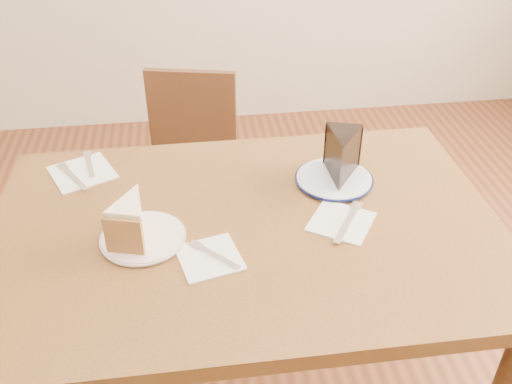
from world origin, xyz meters
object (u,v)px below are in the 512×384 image
object	(u,v)px
chair_far	(189,172)
plate_navy	(334,179)
plate_cream	(143,238)
chocolate_cake	(342,159)
carrot_cake	(133,219)
table	(248,255)

from	to	relation	value
chair_far	plate_navy	xyz separation A→B (m)	(0.38, -0.59, 0.32)
plate_cream	chocolate_cake	world-z (taller)	chocolate_cake
plate_navy	chair_far	bearing A→B (deg)	122.67
carrot_cake	chocolate_cake	size ratio (longest dim) A/B	0.86
plate_cream	plate_navy	world-z (taller)	same
chair_far	carrot_cake	distance (m)	0.85
table	plate_navy	bearing A→B (deg)	31.21
table	plate_cream	bearing A→B (deg)	-173.63
chair_far	carrot_cake	size ratio (longest dim) A/B	6.83
plate_cream	carrot_cake	bearing A→B (deg)	157.41
table	plate_navy	size ratio (longest dim) A/B	6.14
table	chair_far	world-z (taller)	chair_far
chair_far	chocolate_cake	bearing A→B (deg)	136.17
plate_navy	carrot_cake	size ratio (longest dim) A/B	1.71
plate_cream	plate_navy	xyz separation A→B (m)	(0.49, 0.18, 0.00)
table	chocolate_cake	size ratio (longest dim) A/B	9.03
table	chocolate_cake	distance (m)	0.34
plate_cream	chocolate_cake	distance (m)	0.54
carrot_cake	plate_navy	bearing A→B (deg)	33.95
table	chair_far	xyz separation A→B (m)	(-0.13, 0.74, -0.22)
plate_cream	carrot_cake	size ratio (longest dim) A/B	1.62
plate_cream	carrot_cake	distance (m)	0.05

